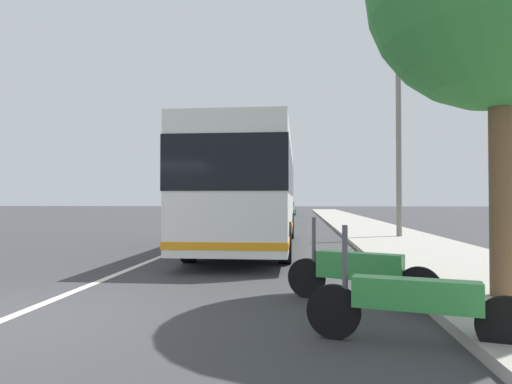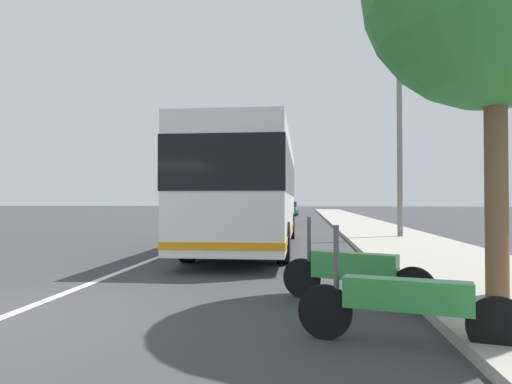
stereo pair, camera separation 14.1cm
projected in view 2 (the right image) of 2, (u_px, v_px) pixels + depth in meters
The scene contains 8 objects.
sidewalk_curb at pixel (407, 244), 14.73m from camera, with size 110.00×3.60×0.14m, color #9E998E.
lane_divider_line at pixel (193, 244), 15.52m from camera, with size 110.00×0.16×0.01m, color silver.
coach_bus at pixel (251, 188), 14.28m from camera, with size 10.98×2.72×3.37m.
motorcycle_far_end at pixel (405, 303), 4.56m from camera, with size 0.67×2.22×1.25m.
motorcycle_by_tree at pixel (353, 271), 6.48m from camera, with size 1.04×2.11×1.25m.
car_behind_bus at pixel (277, 213), 28.00m from camera, with size 4.12×1.77×1.48m.
car_ahead_same_lane at pixel (288, 209), 43.90m from camera, with size 4.50×1.94×1.39m.
utility_pole at pixel (400, 153), 17.11m from camera, with size 0.21×0.21×6.68m, color slate.
Camera 2 is at (-5.22, -3.90, 1.51)m, focal length 31.18 mm.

